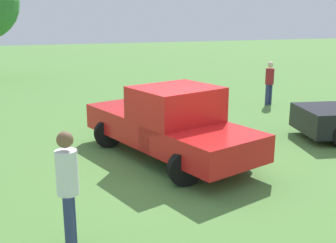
# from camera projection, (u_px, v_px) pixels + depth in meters

# --- Properties ---
(ground_plane) EXTENTS (80.00, 80.00, 0.00)m
(ground_plane) POSITION_uv_depth(u_px,v_px,m) (173.00, 166.00, 9.68)
(ground_plane) COLOR #54843D
(pickup_truck) EXTENTS (3.36, 5.28, 1.78)m
(pickup_truck) POSITION_uv_depth(u_px,v_px,m) (171.00, 122.00, 9.94)
(pickup_truck) COLOR black
(pickup_truck) RESTS_ON ground_plane
(person_bystander) EXTENTS (0.39, 0.39, 1.82)m
(person_bystander) POSITION_uv_depth(u_px,v_px,m) (68.00, 184.00, 6.04)
(person_bystander) COLOR navy
(person_bystander) RESTS_ON ground_plane
(person_visitor) EXTENTS (0.42, 0.42, 1.65)m
(person_visitor) POSITION_uv_depth(u_px,v_px,m) (269.00, 81.00, 15.88)
(person_visitor) COLOR navy
(person_visitor) RESTS_ON ground_plane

